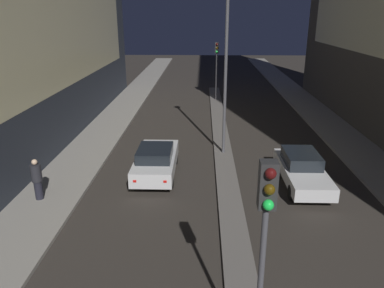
{
  "coord_description": "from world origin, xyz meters",
  "views": [
    {
      "loc": [
        -1.17,
        -2.84,
        7.43
      ],
      "look_at": [
        -1.73,
        16.67,
        0.5
      ],
      "focal_mm": 35.0,
      "sensor_mm": 36.0,
      "label": 1
    }
  ],
  "objects": [
    {
      "name": "street_lamp",
      "position": [
        0.0,
        16.43,
        5.89
      ],
      "size": [
        0.48,
        0.48,
        8.93
      ],
      "color": "#4C4C51",
      "rests_on": "median_strip"
    },
    {
      "name": "car_left_lane",
      "position": [
        -3.35,
        13.57,
        0.76
      ],
      "size": [
        1.83,
        4.53,
        1.48
      ],
      "color": "silver",
      "rests_on": "ground"
    },
    {
      "name": "pedestrian_on_left_sidewalk",
      "position": [
        -7.85,
        10.77,
        1.04
      ],
      "size": [
        0.43,
        0.43,
        1.74
      ],
      "color": "black",
      "rests_on": "sidewalk_left"
    },
    {
      "name": "traffic_light_near",
      "position": [
        0.0,
        3.15,
        3.68
      ],
      "size": [
        0.32,
        0.42,
        4.86
      ],
      "color": "#4C4C51",
      "rests_on": "median_strip"
    },
    {
      "name": "car_right_lane",
      "position": [
        3.35,
        12.81,
        0.73
      ],
      "size": [
        1.73,
        4.69,
        1.42
      ],
      "color": "silver",
      "rests_on": "ground"
    },
    {
      "name": "median_strip",
      "position": [
        0.0,
        17.97,
        0.06
      ],
      "size": [
        0.99,
        33.94,
        0.13
      ],
      "color": "#66605B",
      "rests_on": "ground"
    },
    {
      "name": "traffic_light_mid",
      "position": [
        0.0,
        29.59,
        3.68
      ],
      "size": [
        0.32,
        0.42,
        4.86
      ],
      "color": "#4C4C51",
      "rests_on": "median_strip"
    }
  ]
}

